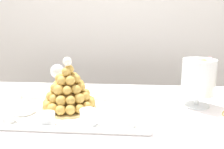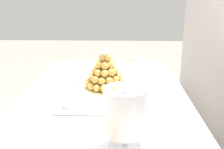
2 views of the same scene
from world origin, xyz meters
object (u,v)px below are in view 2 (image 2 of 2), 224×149
(serving_tray, at_px, (97,90))
(dessert_cup_mid_left, at_px, (76,81))
(dessert_cup_left, at_px, (83,72))
(dessert_cup_mid_right, at_px, (69,102))
(croquembouche, at_px, (105,73))
(creme_brulee_ramekin, at_px, (98,76))
(dessert_cup_centre, at_px, (75,90))
(wine_glass, at_px, (139,63))
(macaron_goblet, at_px, (125,111))

(serving_tray, height_order, dessert_cup_mid_left, dessert_cup_mid_left)
(dessert_cup_left, xyz_separation_m, dessert_cup_mid_right, (0.46, -0.00, -0.00))
(croquembouche, relative_size, creme_brulee_ramekin, 2.45)
(serving_tray, xyz_separation_m, dessert_cup_mid_left, (-0.07, -0.12, 0.02))
(serving_tray, xyz_separation_m, croquembouche, (-0.03, 0.05, 0.09))
(dessert_cup_mid_left, bearing_deg, serving_tray, 59.65)
(dessert_cup_centre, distance_m, wine_glass, 0.41)
(dessert_cup_mid_left, relative_size, dessert_cup_centre, 1.01)
(serving_tray, relative_size, wine_glass, 3.70)
(dessert_cup_centre, distance_m, macaron_goblet, 0.53)
(dessert_cup_mid_left, height_order, dessert_cup_mid_right, dessert_cup_mid_right)
(dessert_cup_left, distance_m, dessert_cup_mid_right, 0.46)
(dessert_cup_mid_right, bearing_deg, dessert_cup_centre, 179.30)
(croquembouche, distance_m, creme_brulee_ramekin, 0.20)
(macaron_goblet, height_order, wine_glass, macaron_goblet)
(dessert_cup_mid_left, relative_size, macaron_goblet, 0.27)
(dessert_cup_centre, bearing_deg, serving_tray, 126.97)
(dessert_cup_mid_left, bearing_deg, croquembouche, 76.57)
(croquembouche, relative_size, dessert_cup_centre, 3.80)
(croquembouche, height_order, dessert_cup_left, croquembouche)
(dessert_cup_mid_left, bearing_deg, dessert_cup_centre, 5.88)
(dessert_cup_mid_left, bearing_deg, dessert_cup_left, 174.46)
(serving_tray, bearing_deg, croquembouche, 125.09)
(dessert_cup_centre, relative_size, wine_glass, 0.37)
(dessert_cup_left, relative_size, creme_brulee_ramekin, 0.65)
(dessert_cup_mid_right, bearing_deg, croquembouche, 148.87)
(dessert_cup_mid_left, bearing_deg, wine_glass, 100.22)
(serving_tray, bearing_deg, dessert_cup_left, -155.74)
(serving_tray, distance_m, dessert_cup_mid_right, 0.25)
(dessert_cup_left, relative_size, wine_glass, 0.38)
(croquembouche, height_order, wine_glass, croquembouche)
(serving_tray, distance_m, dessert_cup_centre, 0.14)
(macaron_goblet, bearing_deg, dessert_cup_mid_right, -141.34)
(serving_tray, distance_m, croquembouche, 0.10)
(dessert_cup_mid_left, xyz_separation_m, macaron_goblet, (0.61, 0.27, 0.11))
(croquembouche, relative_size, wine_glass, 1.41)
(dessert_cup_centre, height_order, dessert_cup_mid_right, dessert_cup_centre)
(croquembouche, xyz_separation_m, wine_glass, (-0.10, 0.19, 0.03))
(serving_tray, xyz_separation_m, creme_brulee_ramekin, (-0.21, -0.01, 0.01))
(croquembouche, distance_m, wine_glass, 0.22)
(serving_tray, relative_size, creme_brulee_ramekin, 6.44)
(dessert_cup_left, bearing_deg, croquembouche, 36.53)
(serving_tray, height_order, croquembouche, croquembouche)
(serving_tray, relative_size, macaron_goblet, 2.62)
(creme_brulee_ramekin, bearing_deg, croquembouche, 17.36)
(serving_tray, relative_size, dessert_cup_centre, 9.97)
(serving_tray, height_order, wine_glass, wine_glass)
(dessert_cup_mid_right, bearing_deg, macaron_goblet, 38.66)
(dessert_cup_centre, height_order, macaron_goblet, macaron_goblet)
(dessert_cup_mid_left, distance_m, creme_brulee_ramekin, 0.18)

